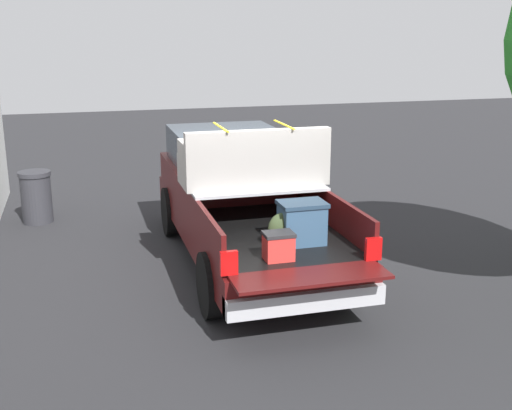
{
  "coord_description": "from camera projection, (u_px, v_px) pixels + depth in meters",
  "views": [
    {
      "loc": [
        -9.2,
        2.41,
        3.56
      ],
      "look_at": [
        -0.6,
        0.0,
        1.1
      ],
      "focal_mm": 45.23,
      "sensor_mm": 36.0,
      "label": 1
    }
  ],
  "objects": [
    {
      "name": "ground_plane",
      "position": [
        246.0,
        263.0,
        10.11
      ],
      "size": [
        40.0,
        40.0,
        0.0
      ],
      "primitive_type": "plane",
      "color": "#262628"
    },
    {
      "name": "pickup_truck",
      "position": [
        240.0,
        196.0,
        10.2
      ],
      "size": [
        6.05,
        2.07,
        2.23
      ],
      "color": "#470F0F",
      "rests_on": "ground_plane"
    },
    {
      "name": "trash_can",
      "position": [
        36.0,
        197.0,
        12.1
      ],
      "size": [
        0.6,
        0.6,
        0.98
      ],
      "color": "#2D2D33",
      "rests_on": "ground_plane"
    }
  ]
}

